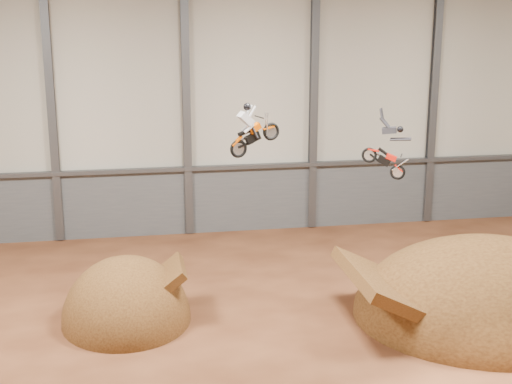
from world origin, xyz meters
TOP-DOWN VIEW (x-y plane):
  - floor at (0.00, 0.00)m, footprint 40.00×40.00m
  - back_wall at (0.00, 15.00)m, footprint 40.00×0.10m
  - lower_band_back at (0.00, 14.90)m, footprint 39.80×0.18m
  - steel_rail at (0.00, 14.75)m, footprint 39.80×0.35m
  - steel_column_1 at (-10.00, 14.80)m, footprint 0.40×0.36m
  - steel_column_2 at (-3.33, 14.80)m, footprint 0.40×0.36m
  - steel_column_3 at (3.33, 14.80)m, footprint 0.40×0.36m
  - steel_column_4 at (10.00, 14.80)m, footprint 0.40×0.36m
  - takeoff_ramp at (-6.62, 4.34)m, footprint 4.91×5.67m
  - landing_ramp at (7.20, 2.38)m, footprint 10.40×9.20m
  - fmx_rider_a at (-1.64, 3.53)m, footprint 2.71×1.50m
  - fmx_rider_b at (3.40, 4.56)m, footprint 3.20×2.01m

SIDE VIEW (x-z plane):
  - floor at x=0.00m, z-range 0.00..0.00m
  - takeoff_ramp at x=-6.62m, z-range -2.46..2.46m
  - landing_ramp at x=7.20m, z-range -3.00..3.00m
  - lower_band_back at x=0.00m, z-range 0.00..3.50m
  - steel_rail at x=0.00m, z-range 3.45..3.65m
  - fmx_rider_b at x=3.40m, z-range 5.02..8.08m
  - back_wall at x=0.00m, z-range 0.00..14.00m
  - steel_column_1 at x=-10.00m, z-range 0.05..13.95m
  - steel_column_2 at x=-3.33m, z-range 0.05..13.95m
  - steel_column_3 at x=3.33m, z-range 0.05..13.95m
  - steel_column_4 at x=10.00m, z-range 0.05..13.95m
  - fmx_rider_a at x=-1.64m, z-range 6.41..8.90m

